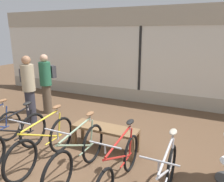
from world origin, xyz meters
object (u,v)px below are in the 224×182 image
Objects in this scene: customer_near_rack at (29,87)px; bicycle_center_right at (78,155)px; display_bench at (105,131)px; bicycle_center_left at (44,144)px; bicycle_right at (120,166)px; customer_by_window at (46,82)px; bicycle_left at (13,140)px.

bicycle_center_right is at bearing -30.03° from customer_near_rack.
bicycle_center_left is at bearing -128.59° from display_bench.
display_bench is at bearing 89.98° from bicycle_center_right.
bicycle_right reaches higher than display_bench.
customer_by_window is at bearing 139.36° from bicycle_center_right.
customer_near_rack is at bearing -85.36° from customer_by_window.
bicycle_center_left is at bearing -50.47° from customer_by_window.
bicycle_center_left is 1.28× the size of display_bench.
bicycle_left is 2.61m from customer_by_window.
bicycle_right is 1.22m from display_bench.
bicycle_center_right is 1.01m from display_bench.
bicycle_left is at bearing -176.59° from bicycle_right.
customer_near_rack is (-1.72, 1.41, 0.59)m from bicycle_center_left.
bicycle_right is 1.23× the size of display_bench.
customer_near_rack reaches higher than bicycle_right.
bicycle_center_right is 0.99× the size of customer_by_window.
bicycle_center_left is 1.00× the size of customer_by_window.
bicycle_center_left is at bearing -39.26° from customer_near_rack.
bicycle_center_left is 1.01× the size of bicycle_center_right.
display_bench is (-0.75, 0.97, 0.03)m from bicycle_right.
bicycle_center_right is at bearing -90.02° from display_bench.
display_bench is (1.43, 1.10, -0.00)m from bicycle_left.
customer_by_window is (-2.56, 2.20, 0.57)m from bicycle_center_right.
bicycle_right is 0.94× the size of customer_near_rack.
bicycle_center_right is 3.42m from customer_by_window.
display_bench is at bearing -24.83° from customer_by_window.
bicycle_left is 1.02× the size of bicycle_center_left.
bicycle_left is at bearing -63.67° from customer_by_window.
bicycle_center_right reaches higher than display_bench.
bicycle_left is at bearing -176.56° from bicycle_center_right.
customer_near_rack reaches higher than customer_by_window.
display_bench is (0.00, 1.01, 0.00)m from bicycle_center_right.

